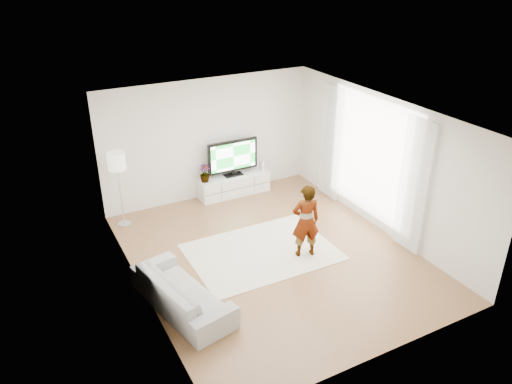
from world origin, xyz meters
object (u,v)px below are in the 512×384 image
rug (262,252)px  floor_lamp (117,165)px  sofa (182,292)px  player (306,221)px  television (233,157)px  media_console (234,185)px

rug → floor_lamp: 3.42m
sofa → player: bearing=-93.8°
television → player: (0.04, -3.05, -0.21)m
media_console → television: size_ratio=1.39×
rug → player: player is taller
player → sofa: 2.67m
sofa → media_console: bearing=-48.9°
rug → floor_lamp: floor_lamp is taller
media_console → rug: media_console is taller
player → sofa: size_ratio=0.71×
player → rug: bearing=-18.6°
sofa → floor_lamp: (-0.15, 3.18, 1.08)m
player → floor_lamp: bearing=-30.1°
media_console → sofa: 4.25m
floor_lamp → player: bearing=-45.6°
rug → player: 1.10m
television → sofa: 4.33m
player → floor_lamp: floor_lamp is taller
player → media_console: bearing=-73.7°
media_console → rug: 2.65m
rug → television: bearing=76.1°
rug → player: bearing=-34.2°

